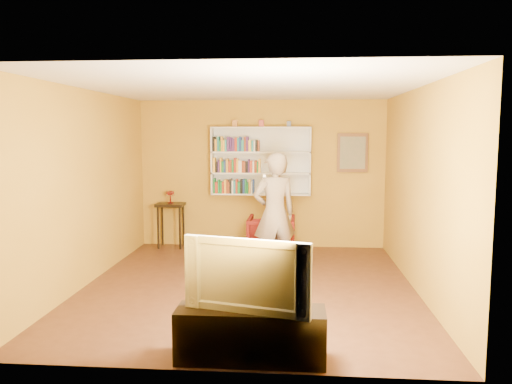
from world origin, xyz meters
TOP-DOWN VIEW (x-y plane):
  - room_shell at (0.00, 0.00)m, footprint 5.30×5.80m
  - bookshelf at (0.00, 2.41)m, footprint 1.80×0.29m
  - books_row_lower at (-0.50, 2.30)m, footprint 0.74×0.19m
  - books_row_middle at (-0.43, 2.30)m, footprint 0.86×0.19m
  - books_row_upper at (-0.46, 2.30)m, footprint 0.84×0.19m
  - ornament_left at (-0.47, 2.35)m, footprint 0.09×0.09m
  - ornament_centre at (0.01, 2.35)m, footprint 0.09×0.09m
  - ornament_right at (0.50, 2.35)m, footprint 0.07×0.07m
  - framed_painting at (1.65, 2.46)m, footprint 0.55×0.05m
  - console_table at (-1.66, 2.25)m, footprint 0.50×0.38m
  - ruby_lustre at (-1.66, 2.25)m, footprint 0.14×0.14m
  - armchair at (0.23, 1.58)m, footprint 0.78×0.80m
  - person at (0.32, 0.70)m, footprint 0.77×0.64m
  - game_remote at (0.20, 0.37)m, footprint 0.04×0.15m
  - tv_cabinet at (0.23, -2.25)m, footprint 1.37×0.41m
  - television at (0.23, -2.25)m, footprint 1.18×0.44m

SIDE VIEW (x-z plane):
  - tv_cabinet at x=0.23m, z-range 0.00..0.49m
  - armchair at x=0.23m, z-range 0.00..0.72m
  - console_table at x=-1.66m, z-range 0.27..1.09m
  - television at x=0.23m, z-range 0.49..1.17m
  - person at x=0.32m, z-range 0.00..1.82m
  - ruby_lustre at x=-1.66m, z-range 0.87..1.11m
  - room_shell at x=0.00m, z-range -0.42..2.46m
  - books_row_lower at x=-0.50m, z-range 1.00..1.27m
  - game_remote at x=0.20m, z-range 1.48..1.52m
  - books_row_middle at x=-0.43m, z-range 1.37..1.64m
  - bookshelf at x=0.00m, z-range 0.98..2.21m
  - framed_painting at x=1.65m, z-range 1.40..2.10m
  - books_row_upper at x=-0.46m, z-range 1.76..2.03m
  - ornament_right at x=0.50m, z-range 2.21..2.32m
  - ornament_centre at x=0.01m, z-range 2.21..2.34m
  - ornament_left at x=-0.47m, z-range 2.21..2.34m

